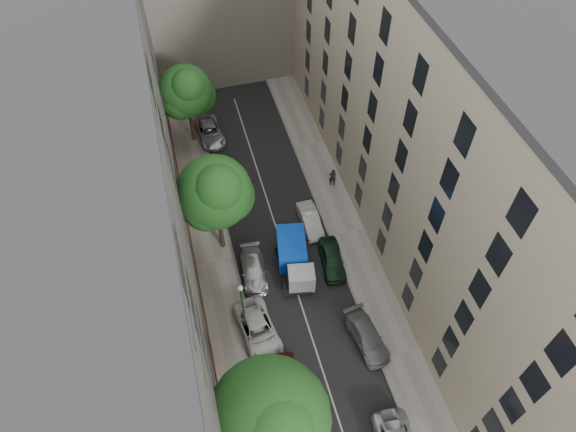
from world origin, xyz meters
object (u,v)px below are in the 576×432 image
object	(u,v)px
lamp_post	(242,305)
pedestrian	(333,177)
tree_near	(271,421)
tree_mid	(216,195)
car_right_2	(332,259)
tarp_truck	(294,258)
car_left_4	(225,202)
car_left_5	(218,173)
car_left_1	(285,387)
car_left_6	(210,132)
car_left_3	(254,270)
car_left_2	(258,330)
tree_far	(187,93)
car_right_3	(310,220)
car_right_1	(367,337)

from	to	relation	value
lamp_post	pedestrian	xyz separation A→B (m)	(10.39, 11.94, -2.77)
tree_near	tree_mid	bearing A→B (deg)	90.00
pedestrian	car_right_2	bearing A→B (deg)	83.25
tarp_truck	tree_near	size ratio (longest dim) A/B	0.58
car_left_4	car_left_5	size ratio (longest dim) A/B	1.03
car_left_1	car_left_6	bearing A→B (deg)	99.22
car_left_1	car_left_3	bearing A→B (deg)	97.93
car_left_5	car_right_2	distance (m)	13.50
car_left_2	tree_near	size ratio (longest dim) A/B	0.54
car_left_1	car_right_2	bearing A→B (deg)	63.17
car_left_1	car_right_2	size ratio (longest dim) A/B	1.09
car_left_6	tree_far	xyz separation A→B (m)	(-1.46, -0.18, 4.94)
tree_mid	car_left_1	bearing A→B (deg)	-82.30
lamp_post	car_left_5	bearing A→B (deg)	87.03
car_right_3	car_left_1	bearing A→B (deg)	-113.24
tree_far	car_right_3	bearing A→B (deg)	-59.20
car_left_2	pedestrian	world-z (taller)	pedestrian
tarp_truck	car_right_3	world-z (taller)	tarp_truck
tarp_truck	car_right_2	bearing A→B (deg)	1.33
car_left_2	tree_far	bearing A→B (deg)	86.28
car_left_3	tree_far	xyz separation A→B (m)	(-2.04, 16.36, 4.97)
pedestrian	car_left_6	bearing A→B (deg)	-32.71
car_left_5	car_left_6	size ratio (longest dim) A/B	0.86
car_left_1	car_left_3	size ratio (longest dim) A/B	1.03
car_left_2	tarp_truck	bearing A→B (deg)	43.48
tree_far	tarp_truck	bearing A→B (deg)	-72.51
tree_far	lamp_post	xyz separation A→B (m)	(0.44, -20.92, -1.78)
car_left_5	car_right_2	xyz separation A→B (m)	(6.91, -11.60, 0.03)
lamp_post	pedestrian	world-z (taller)	lamp_post
car_left_6	car_right_1	bearing A→B (deg)	-78.64
car_left_3	car_left_5	world-z (taller)	car_left_5
car_left_6	tree_mid	bearing A→B (deg)	-99.64
tree_mid	tree_near	bearing A→B (deg)	-90.00
car_left_6	car_left_4	bearing A→B (deg)	-96.20
car_left_4	pedestrian	world-z (taller)	pedestrian
car_left_3	car_right_3	size ratio (longest dim) A/B	1.11
car_left_2	car_left_3	xyz separation A→B (m)	(0.80, 5.02, -0.08)
car_left_3	car_right_2	world-z (taller)	car_right_2
car_right_2	lamp_post	distance (m)	9.19
car_left_2	tree_far	distance (m)	21.97
car_left_2	tree_mid	bearing A→B (deg)	89.27
car_left_1	car_left_4	size ratio (longest dim) A/B	1.06
car_left_6	pedestrian	distance (m)	13.10
car_right_3	tree_near	world-z (taller)	tree_near
car_left_2	car_left_5	bearing A→B (deg)	82.95
car_left_3	car_left_5	xyz separation A→B (m)	(-0.80, 10.94, 0.04)
tree_mid	tree_far	bearing A→B (deg)	91.47
car_left_1	car_left_5	size ratio (longest dim) A/B	1.10
car_right_1	car_left_2	bearing A→B (deg)	153.63
car_left_5	tree_near	size ratio (longest dim) A/B	0.43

